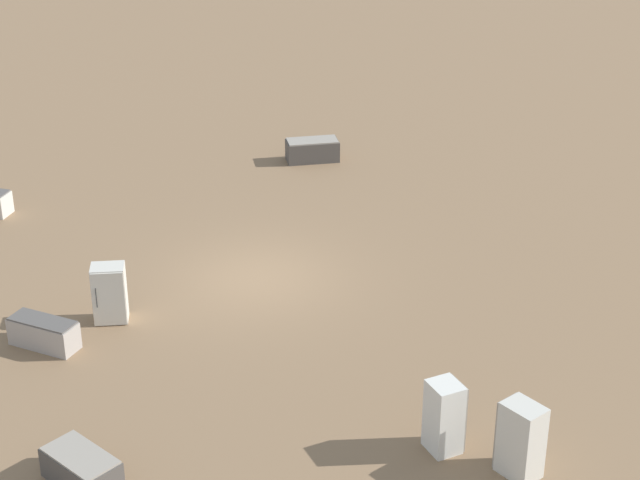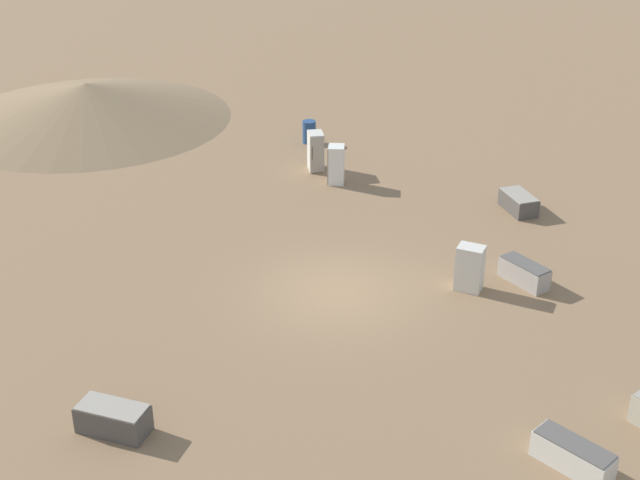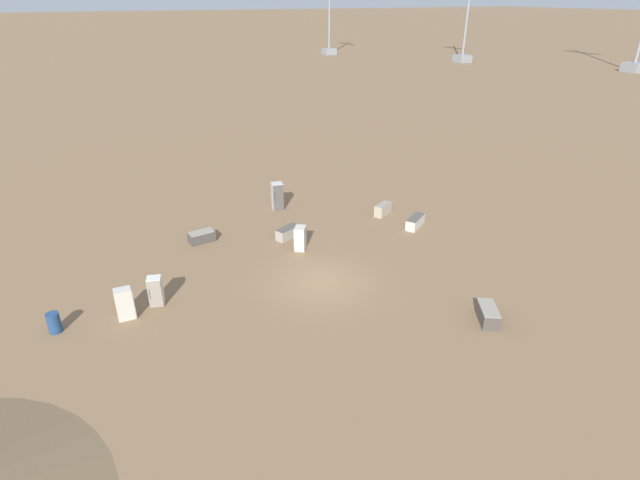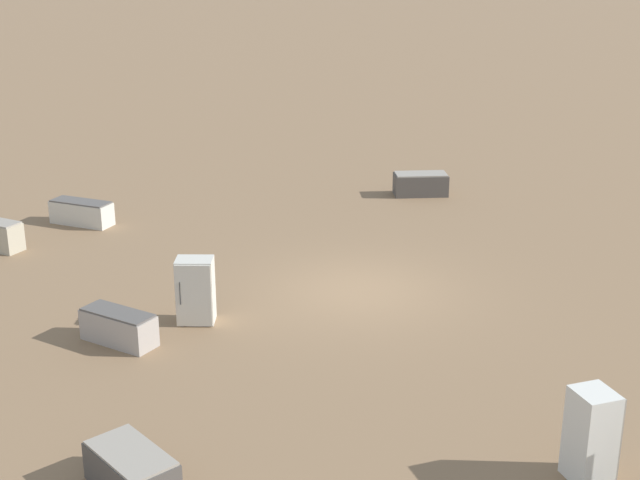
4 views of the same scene
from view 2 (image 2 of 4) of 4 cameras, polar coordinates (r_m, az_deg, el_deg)
The scene contains 10 objects.
ground_plane at distance 26.19m, azimuth 1.07°, elevation -3.33°, with size 1000.00×1000.00×0.00m, color #846647.
dirt_mound at distance 41.15m, azimuth -14.69°, elevation 8.58°, with size 12.67×12.67×1.64m.
discarded_fridge_0 at distance 34.32m, azimuth -0.28°, elevation 5.70°, with size 0.57×0.81×1.50m.
discarded_fridge_1 at distance 27.18m, azimuth 12.94°, elevation -2.06°, with size 1.21×1.69×0.67m.
discarded_fridge_2 at distance 31.78m, azimuth 12.59°, elevation 2.36°, with size 0.99×1.58×0.64m.
discarded_fridge_4 at distance 21.28m, azimuth -13.09°, elevation -11.08°, with size 1.81×1.47×0.70m.
discarded_fridge_6 at distance 20.54m, azimuth 15.88°, elevation -13.12°, with size 1.51×1.83×0.67m.
discarded_fridge_7 at distance 33.12m, azimuth 1.03°, elevation 4.85°, with size 0.74×0.76×1.47m.
discarded_fridge_8 at distance 26.36m, azimuth 9.57°, elevation -1.77°, with size 0.96×0.92×1.40m.
rusty_barrel at distance 37.18m, azimuth -0.70°, elevation 6.94°, with size 0.55×0.55×0.94m.
Camera 2 is at (-4.57, -22.13, 13.23)m, focal length 50.00 mm.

